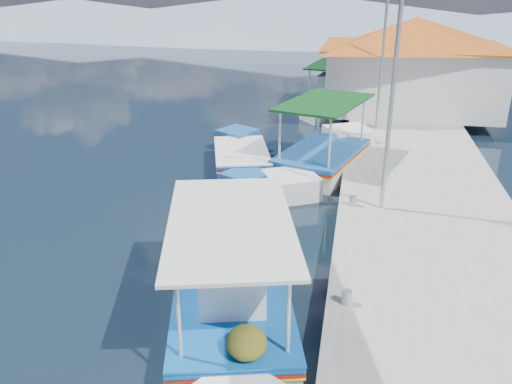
# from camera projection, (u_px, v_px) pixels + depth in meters

# --- Properties ---
(ground) EXTENTS (160.00, 160.00, 0.00)m
(ground) POSITION_uv_depth(u_px,v_px,m) (207.00, 241.00, 14.05)
(ground) COLOR black
(ground) RESTS_ON ground
(quay) EXTENTS (5.00, 44.00, 0.50)m
(quay) POSITION_uv_depth(u_px,v_px,m) (415.00, 172.00, 18.34)
(quay) COLOR #AFACA3
(quay) RESTS_ON ground
(bollards) EXTENTS (0.20, 17.20, 0.30)m
(bollards) POSITION_uv_depth(u_px,v_px,m) (355.00, 164.00, 17.88)
(bollards) COLOR #A5A8AD
(bollards) RESTS_ON quay
(main_caique) EXTENTS (3.65, 7.64, 2.61)m
(main_caique) POSITION_uv_depth(u_px,v_px,m) (234.00, 302.00, 10.51)
(main_caique) COLOR white
(main_caique) RESTS_ON ground
(caique_green_canopy) EXTENTS (3.75, 7.39, 2.89)m
(caique_green_canopy) POSITION_uv_depth(u_px,v_px,m) (321.00, 159.00, 19.09)
(caique_green_canopy) COLOR white
(caique_green_canopy) RESTS_ON ground
(caique_blue_hull) EXTENTS (3.08, 6.17, 1.15)m
(caique_blue_hull) POSITION_uv_depth(u_px,v_px,m) (243.00, 161.00, 19.30)
(caique_blue_hull) COLOR #185195
(caique_blue_hull) RESTS_ON ground
(caique_far) EXTENTS (3.02, 7.58, 2.69)m
(caique_far) POSITION_uv_depth(u_px,v_px,m) (332.00, 100.00, 28.21)
(caique_far) COLOR white
(caique_far) RESTS_ON ground
(harbor_building) EXTENTS (10.49, 10.49, 4.40)m
(harbor_building) POSITION_uv_depth(u_px,v_px,m) (412.00, 63.00, 25.50)
(harbor_building) COLOR white
(harbor_building) RESTS_ON quay
(lamp_post_near) EXTENTS (1.21, 0.14, 6.00)m
(lamp_post_near) POSITION_uv_depth(u_px,v_px,m) (389.00, 90.00, 13.60)
(lamp_post_near) COLOR #A5A8AD
(lamp_post_near) RESTS_ON quay
(lamp_post_far) EXTENTS (1.21, 0.14, 6.00)m
(lamp_post_far) POSITION_uv_depth(u_px,v_px,m) (381.00, 49.00, 21.77)
(lamp_post_far) COLOR #A5A8AD
(lamp_post_far) RESTS_ON quay
(mountain_ridge) EXTENTS (171.40, 96.00, 5.50)m
(mountain_ridge) POSITION_uv_depth(u_px,v_px,m) (388.00, 20.00, 62.96)
(mountain_ridge) COLOR slate
(mountain_ridge) RESTS_ON ground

